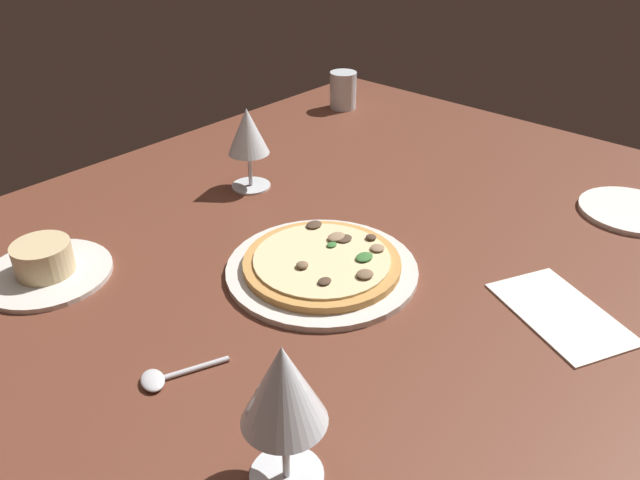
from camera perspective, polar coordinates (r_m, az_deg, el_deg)
dining_table at (r=102.94cm, az=-0.16°, el=-1.11°), size 150.00×110.00×4.00cm
pizza_main at (r=93.81cm, az=0.21°, el=-2.35°), size 29.00×29.00×3.40cm
ramekin_on_saucer at (r=101.19cm, az=-23.88°, el=-2.12°), size 18.98×18.98×5.55cm
wine_glass_far at (r=58.26cm, az=-3.39°, el=-13.52°), size 8.36×8.36×17.14cm
wine_glass_near at (r=116.09cm, az=-6.63°, el=9.62°), size 7.71×7.71×15.61cm
water_glass at (r=160.35cm, az=2.12°, el=13.35°), size 6.67×6.67×9.06cm
side_plate at (r=123.15cm, az=26.59°, el=2.41°), size 17.73×17.73×0.90cm
paper_menu at (r=92.13cm, az=21.18°, el=-6.28°), size 18.80×22.17×0.30cm
spoon at (r=78.37cm, az=-14.07°, el=-12.09°), size 10.89×6.35×1.00cm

